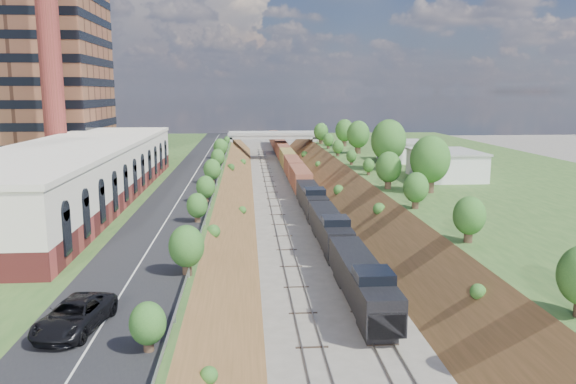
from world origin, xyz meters
The scene contains 18 objects.
platform_left centered at (-33.00, 60.00, 2.50)m, with size 44.00×180.00×5.00m, color #2E5523.
platform_right centered at (33.00, 60.00, 2.50)m, with size 44.00×180.00×5.00m, color #2E5523.
embankment_left centered at (-11.00, 60.00, 0.00)m, with size 7.07×180.00×7.07m, color brown.
embankment_right centered at (11.00, 60.00, 0.00)m, with size 7.07×180.00×7.07m, color brown.
rail_left_track centered at (-2.60, 60.00, 0.09)m, with size 1.58×180.00×0.18m, color gray.
rail_right_track centered at (2.60, 60.00, 0.09)m, with size 1.58×180.00×0.18m, color gray.
road centered at (-15.50, 60.00, 5.05)m, with size 8.00×180.00×0.10m, color black.
guardrail centered at (-11.40, 59.80, 5.55)m, with size 0.10×171.00×0.70m.
commercial_building centered at (-28.00, 38.00, 8.51)m, with size 14.30×62.30×7.00m.
highrise_tower centered at (-44.00, 72.00, 32.88)m, with size 22.00×22.00×53.90m.
smokestack centered at (-36.00, 56.00, 25.00)m, with size 3.20×3.20×40.00m, color maroon.
overpass centered at (0.00, 122.00, 4.92)m, with size 24.50×8.30×7.40m.
white_building_near centered at (23.50, 52.00, 7.00)m, with size 9.00×12.00×4.00m, color silver.
white_building_far centered at (23.00, 74.00, 6.80)m, with size 8.00×10.00×3.60m, color silver.
tree_right_large centered at (17.00, 40.00, 9.38)m, with size 5.25×5.25×7.61m.
tree_left_crest centered at (-11.80, 20.00, 7.04)m, with size 2.45×2.45×3.55m.
freight_train centered at (2.60, 91.71, 2.57)m, with size 2.97×167.50×4.55m.
suv centered at (-16.81, -1.51, 5.95)m, with size 2.81×6.10×1.70m, color black.
Camera 1 is at (-7.16, -31.79, 18.20)m, focal length 35.00 mm.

